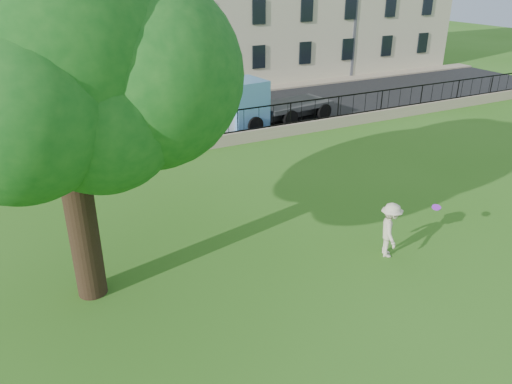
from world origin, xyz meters
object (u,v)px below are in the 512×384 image
man (390,230)px  frisbee (436,207)px  red_sedan (54,133)px  blue_truck (276,99)px  white_van (200,111)px  tree (47,47)px

man → frisbee: size_ratio=6.39×
red_sedan → blue_truck: 11.67m
red_sedan → white_van: white_van is taller
tree → frisbee: tree is taller
frisbee → white_van: (-2.00, 14.27, -0.22)m
red_sedan → tree: bearing=-179.7°
tree → red_sedan: size_ratio=2.10×
man → red_sedan: bearing=57.7°
red_sedan → frisbee: bearing=-145.0°
tree → red_sedan: bearing=86.2°
red_sedan → white_van: bearing=-93.8°
man → frisbee: 1.61m
white_van → blue_truck: (4.50, 0.00, 0.15)m
frisbee → white_van: size_ratio=0.05×
frisbee → blue_truck: bearing=80.1°
red_sedan → white_van: 7.19m
man → blue_truck: (4.00, 14.00, 0.46)m
frisbee → red_sedan: red_sedan is taller
tree → frisbee: size_ratio=36.06×
white_van → blue_truck: bearing=-0.2°
red_sedan → white_van: size_ratio=0.83×
red_sedan → blue_truck: (11.61, -1.00, 0.55)m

